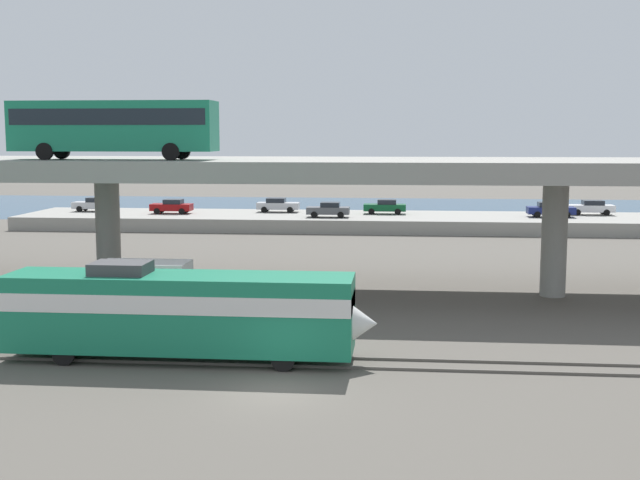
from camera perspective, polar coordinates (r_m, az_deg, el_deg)
ground_plane at (r=31.59m, az=-3.00°, el=-10.35°), size 260.00×260.00×0.00m
rail_strip_near at (r=34.68m, az=-2.18°, el=-8.63°), size 110.00×0.12×0.12m
rail_strip_far at (r=36.07m, az=-1.87°, el=-8.00°), size 110.00×0.12×0.12m
train_locomotive at (r=35.61m, az=-8.47°, el=-4.75°), size 15.76×3.04×4.18m
highway_overpass at (r=50.03m, az=0.37°, el=4.69°), size 96.00×11.77×8.09m
transit_bus_on_overpass at (r=50.36m, az=-13.97°, el=7.72°), size 12.00×2.68×3.40m
service_truck_east at (r=44.23m, az=-13.04°, el=-3.24°), size 6.80×2.46×3.04m
pier_parking_lot at (r=85.36m, az=2.51°, el=1.27°), size 69.15×11.57×1.35m
parked_car_0 at (r=89.81m, az=18.10°, el=2.15°), size 4.66×1.90×1.50m
parked_car_1 at (r=86.61m, az=4.50°, el=2.30°), size 4.37×1.84×1.50m
parked_car_2 at (r=88.56m, az=-2.92°, el=2.43°), size 4.44×1.90×1.50m
parked_car_3 at (r=88.11m, az=-10.13°, el=2.30°), size 4.25×1.92×1.50m
parked_car_4 at (r=86.20m, az=15.54°, el=2.04°), size 4.66×1.91×1.50m
parked_car_5 at (r=82.89m, az=0.59°, el=2.11°), size 4.25×1.86×1.50m
parked_car_6 at (r=92.44m, az=-15.14°, el=2.39°), size 4.68×1.90×1.50m
harbor_water at (r=108.29m, az=3.17°, el=2.18°), size 140.00×36.00×0.01m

